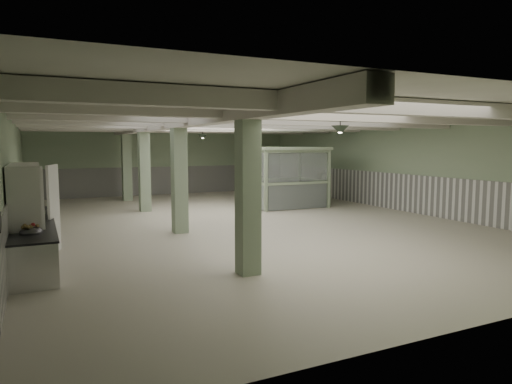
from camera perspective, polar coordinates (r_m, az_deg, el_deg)
name	(u,v)px	position (r m, az deg, el deg)	size (l,w,h in m)	color
floor	(241,222)	(16.02, -1.82, -3.71)	(20.00, 20.00, 0.00)	beige
ceiling	(241,118)	(15.82, -1.87, 9.25)	(14.00, 20.00, 0.02)	white
wall_back	(167,161)	(25.28, -11.06, 3.82)	(14.00, 0.02, 3.60)	#9BAF8C
wall_front	(511,204)	(7.82, 29.23, -1.29)	(14.00, 0.02, 3.60)	#9BAF8C
wall_left	(13,176)	(14.49, -28.09, 1.74)	(0.02, 20.00, 3.60)	#9BAF8C
wall_right	(396,166)	(19.71, 17.14, 3.10)	(0.02, 20.00, 3.60)	#9BAF8C
wainscot_left	(16,213)	(14.59, -27.79, -2.37)	(0.05, 19.90, 1.50)	white
wainscot_right	(395,192)	(19.77, 17.00, 0.06)	(0.05, 19.90, 1.50)	white
wainscot_back	(168,180)	(25.32, -10.99, 1.44)	(13.90, 0.05, 1.50)	white
girder	(170,123)	(14.98, -10.75, 8.50)	(0.45, 19.90, 0.40)	silver
beam_a	(396,107)	(9.46, 17.09, 10.15)	(13.90, 0.35, 0.32)	silver
beam_b	(324,114)	(11.42, 8.45, 9.57)	(13.90, 0.35, 0.32)	silver
beam_c	(275,119)	(13.57, 2.45, 9.04)	(13.90, 0.35, 0.32)	silver
beam_d	(241,123)	(15.81, -1.87, 8.60)	(13.90, 0.35, 0.32)	silver
beam_e	(215,126)	(18.13, -5.09, 8.24)	(13.90, 0.35, 0.32)	silver
beam_f	(195,128)	(20.48, -7.57, 7.94)	(13.90, 0.35, 0.32)	silver
beam_g	(180,130)	(22.87, -9.54, 7.70)	(13.90, 0.35, 0.32)	silver
column_a	(248,188)	(9.34, -1.02, 0.51)	(0.42, 0.42, 3.60)	#8DA283
column_b	(179,174)	(14.03, -9.57, 2.24)	(0.42, 0.42, 3.60)	#8DA283
column_c	(144,167)	(18.87, -13.80, 3.08)	(0.42, 0.42, 3.60)	#8DA283
column_d	(127,163)	(22.80, -15.88, 3.48)	(0.42, 0.42, 3.60)	#8DA283
pendant_front	(340,130)	(11.69, 10.47, 7.64)	(0.44, 0.44, 0.22)	#2A3629
pendant_mid	(248,134)	(16.46, -0.96, 7.21)	(0.44, 0.44, 0.22)	#2A3629
pendant_back	(203,137)	(21.11, -6.68, 6.89)	(0.44, 0.44, 0.22)	#2A3629
prep_counter	(33,240)	(11.92, -26.09, -5.42)	(0.94, 5.40, 0.91)	silver
pitcher_near	(36,212)	(12.25, -25.81, -2.29)	(0.21, 0.25, 0.31)	silver
pitcher_far	(35,226)	(10.40, -25.91, -3.79)	(0.18, 0.21, 0.27)	silver
veg_colander	(31,229)	(10.24, -26.32, -4.15)	(0.44, 0.44, 0.20)	#403F44
orange_bowl	(29,226)	(10.98, -26.46, -3.79)	(0.26, 0.26, 0.09)	#B2B2B7
walkin_cooler	(27,213)	(11.57, -26.66, -2.33)	(0.93, 2.50, 2.29)	silver
guard_booth	(285,166)	(19.93, 3.58, 3.23)	(3.29, 2.81, 2.58)	#98AC8A
filing_cabinet	(324,189)	(20.77, 8.47, 0.41)	(0.46, 0.65, 1.42)	#5E5F4F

